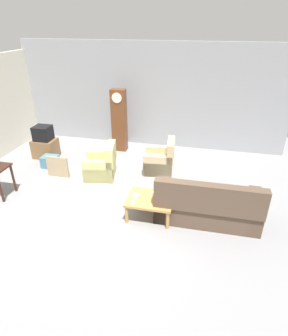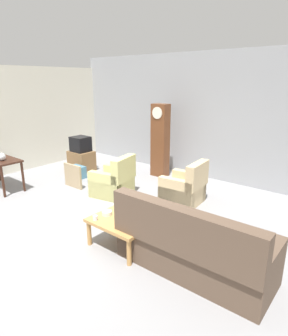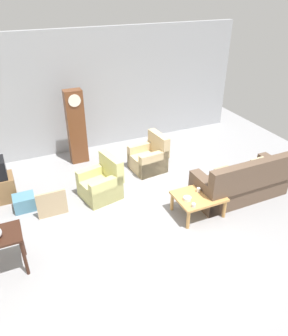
# 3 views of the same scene
# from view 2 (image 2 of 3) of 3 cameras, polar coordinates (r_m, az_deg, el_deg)

# --- Properties ---
(ground_plane) EXTENTS (10.40, 10.40, 0.00)m
(ground_plane) POSITION_cam_2_polar(r_m,az_deg,el_deg) (5.57, -7.97, -10.25)
(ground_plane) COLOR gray
(garage_door_wall) EXTENTS (8.40, 0.16, 3.20)m
(garage_door_wall) POSITION_cam_2_polar(r_m,az_deg,el_deg) (7.89, 11.31, 9.83)
(garage_door_wall) COLOR #9EA0A5
(garage_door_wall) RESTS_ON ground_plane
(pegboard_wall_left) EXTENTS (0.12, 6.40, 2.88)m
(pegboard_wall_left) POSITION_cam_2_polar(r_m,az_deg,el_deg) (8.79, -25.53, 8.17)
(pegboard_wall_left) COLOR silver
(pegboard_wall_left) RESTS_ON ground_plane
(couch_floral) EXTENTS (2.11, 0.89, 1.04)m
(couch_floral) POSITION_cam_2_polar(r_m,az_deg,el_deg) (4.12, 9.24, -15.17)
(couch_floral) COLOR brown
(couch_floral) RESTS_ON ground_plane
(armchair_olive_near) EXTENTS (0.93, 0.91, 0.92)m
(armchair_olive_near) POSITION_cam_2_polar(r_m,az_deg,el_deg) (6.62, -5.89, -2.79)
(armchair_olive_near) COLOR #CCC67A
(armchair_olive_near) RESTS_ON ground_plane
(armchair_olive_far) EXTENTS (0.86, 0.83, 0.92)m
(armchair_olive_far) POSITION_cam_2_polar(r_m,az_deg,el_deg) (6.24, 7.91, -4.09)
(armchair_olive_far) COLOR #CFB483
(armchair_olive_far) RESTS_ON ground_plane
(coffee_table_wood) EXTENTS (0.96, 0.76, 0.45)m
(coffee_table_wood) POSITION_cam_2_polar(r_m,az_deg,el_deg) (4.63, -4.17, -10.63)
(coffee_table_wood) COLOR tan
(coffee_table_wood) RESTS_ON ground_plane
(grandfather_clock) EXTENTS (0.44, 0.30, 1.93)m
(grandfather_clock) POSITION_cam_2_polar(r_m,az_deg,el_deg) (7.80, 3.16, 5.34)
(grandfather_clock) COLOR brown
(grandfather_clock) RESTS_ON ground_plane
(tv_stand_cabinet) EXTENTS (0.68, 0.52, 0.56)m
(tv_stand_cabinet) POSITION_cam_2_polar(r_m,az_deg,el_deg) (8.62, -12.04, 1.40)
(tv_stand_cabinet) COLOR brown
(tv_stand_cabinet) RESTS_ON ground_plane
(tv_crt) EXTENTS (0.48, 0.44, 0.42)m
(tv_crt) POSITION_cam_2_polar(r_m,az_deg,el_deg) (8.50, -12.24, 4.58)
(tv_crt) COLOR black
(tv_crt) RESTS_ON tv_stand_cabinet
(framed_picture_leaning) EXTENTS (0.60, 0.05, 0.57)m
(framed_picture_leaning) POSITION_cam_2_polar(r_m,az_deg,el_deg) (7.28, -13.66, -1.51)
(framed_picture_leaning) COLOR tan
(framed_picture_leaning) RESTS_ON ground_plane
(storage_box_blue) EXTENTS (0.44, 0.37, 0.32)m
(storage_box_blue) POSITION_cam_2_polar(r_m,az_deg,el_deg) (7.97, -13.09, -0.82)
(storage_box_blue) COLOR teal
(storage_box_blue) RESTS_ON ground_plane
(glass_dome_cloche) EXTENTS (0.18, 0.18, 0.18)m
(glass_dome_cloche) POSITION_cam_2_polar(r_m,az_deg,el_deg) (7.39, -25.99, 1.99)
(glass_dome_cloche) COLOR silver
(glass_dome_cloche) RESTS_ON console_table_dark
(cup_white_porcelain) EXTENTS (0.07, 0.07, 0.09)m
(cup_white_porcelain) POSITION_cam_2_polar(r_m,az_deg,el_deg) (4.62, -2.77, -9.16)
(cup_white_porcelain) COLOR white
(cup_white_porcelain) RESTS_ON coffee_table_wood
(cup_blue_rimmed) EXTENTS (0.07, 0.07, 0.08)m
(cup_blue_rimmed) POSITION_cam_2_polar(r_m,az_deg,el_deg) (4.61, -9.47, -9.55)
(cup_blue_rimmed) COLOR silver
(cup_blue_rimmed) RESTS_ON coffee_table_wood
(bowl_white_stacked) EXTENTS (0.16, 0.16, 0.07)m
(bowl_white_stacked) POSITION_cam_2_polar(r_m,az_deg,el_deg) (4.75, -7.22, -8.66)
(bowl_white_stacked) COLOR white
(bowl_white_stacked) RESTS_ON coffee_table_wood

